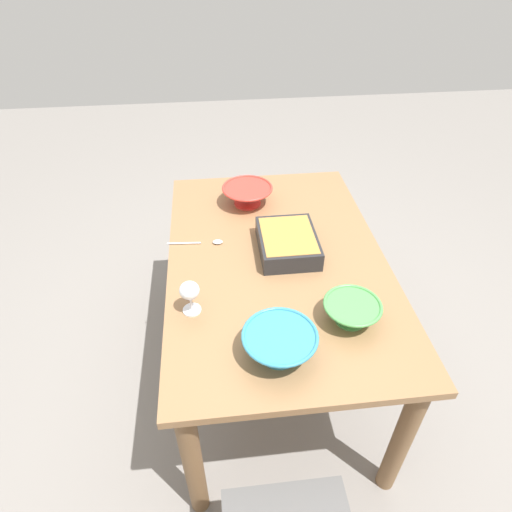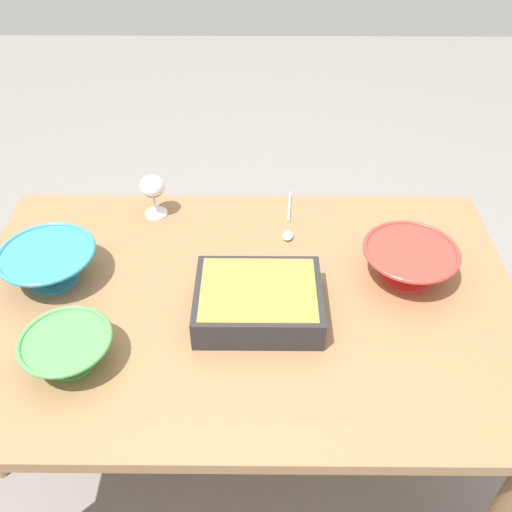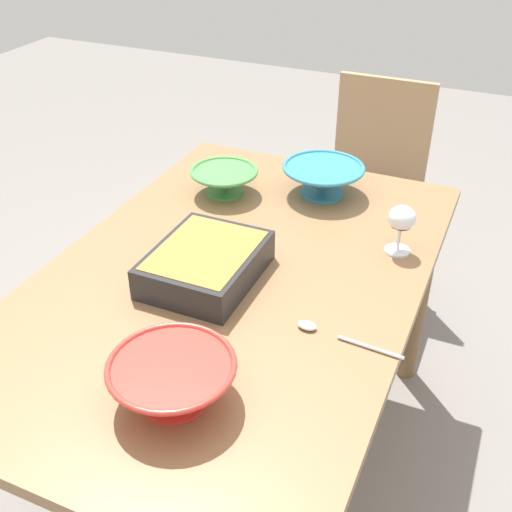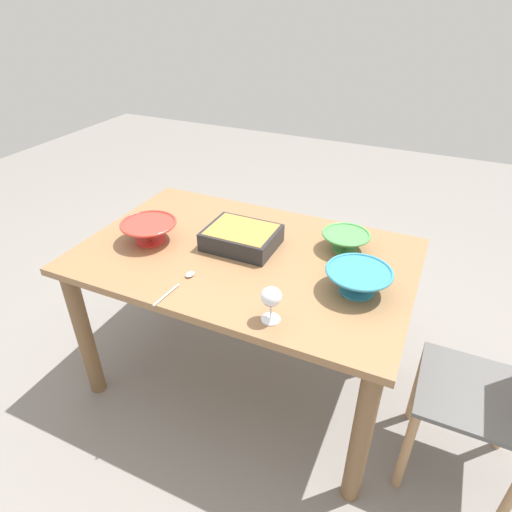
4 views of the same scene
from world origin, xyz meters
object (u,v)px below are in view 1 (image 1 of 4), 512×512
(dining_table, at_px, (276,277))
(serving_spoon, at_px, (206,242))
(mixing_bowl, at_px, (280,343))
(serving_bowl, at_px, (352,311))
(small_bowl, at_px, (247,195))
(wine_glass, at_px, (190,292))
(casserole_dish, at_px, (288,242))

(dining_table, bearing_deg, serving_spoon, -113.51)
(mixing_bowl, bearing_deg, serving_bowl, 113.41)
(mixing_bowl, distance_m, small_bowl, 0.93)
(wine_glass, xyz_separation_m, casserole_dish, (-0.31, 0.40, -0.05))
(dining_table, relative_size, serving_bowl, 6.85)
(wine_glass, bearing_deg, casserole_dish, 127.42)
(wine_glass, distance_m, serving_bowl, 0.57)
(casserole_dish, relative_size, small_bowl, 1.24)
(wine_glass, bearing_deg, mixing_bowl, 51.39)
(serving_bowl, relative_size, serving_spoon, 0.85)
(casserole_dish, bearing_deg, serving_bowl, 20.35)
(dining_table, relative_size, casserole_dish, 4.63)
(wine_glass, height_order, serving_spoon, wine_glass)
(serving_bowl, bearing_deg, small_bowl, -160.31)
(dining_table, bearing_deg, mixing_bowl, -7.69)
(serving_bowl, bearing_deg, casserole_dish, -159.65)
(wine_glass, distance_m, small_bowl, 0.75)
(wine_glass, height_order, mixing_bowl, wine_glass)
(wine_glass, relative_size, serving_bowl, 0.65)
(casserole_dish, bearing_deg, mixing_bowl, -12.43)
(serving_spoon, bearing_deg, mixing_bowl, 19.82)
(small_bowl, relative_size, serving_bowl, 1.20)
(serving_spoon, bearing_deg, casserole_dish, 75.87)
(dining_table, height_order, mixing_bowl, mixing_bowl)
(serving_spoon, bearing_deg, small_bowl, 145.13)
(small_bowl, height_order, serving_bowl, small_bowl)
(dining_table, bearing_deg, serving_bowl, 28.66)
(casserole_dish, xyz_separation_m, serving_bowl, (0.42, 0.16, 0.00))
(dining_table, bearing_deg, wine_glass, -52.72)
(small_bowl, bearing_deg, mixing_bowl, 0.91)
(mixing_bowl, bearing_deg, casserole_dish, 167.57)
(dining_table, relative_size, wine_glass, 10.51)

